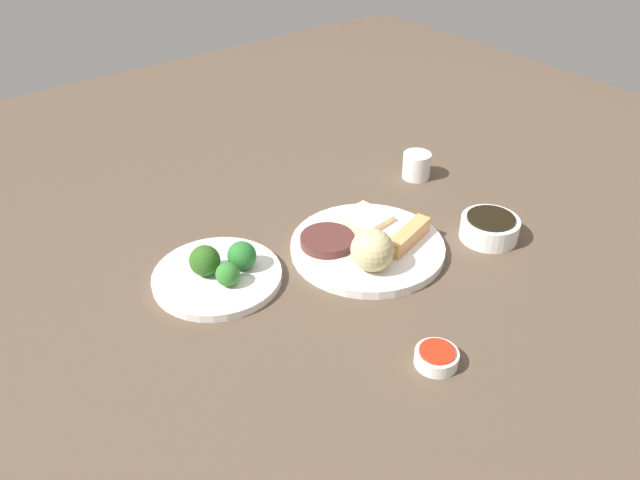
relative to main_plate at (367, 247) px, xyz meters
name	(u,v)px	position (x,y,z in m)	size (l,w,h in m)	color
tabletop	(346,253)	(0.03, 0.03, -0.02)	(2.20, 2.20, 0.02)	brown
main_plate	(367,247)	(0.00, 0.00, 0.00)	(0.27, 0.27, 0.02)	white
rice_scoop	(372,250)	(-0.06, 0.04, 0.04)	(0.07, 0.07, 0.07)	#C3B881
spring_roll	(408,236)	(-0.04, -0.06, 0.02)	(0.11, 0.03, 0.03)	tan
crab_rangoon_wonton	(364,219)	(0.06, -0.04, 0.02)	(0.08, 0.08, 0.01)	beige
stir_fry_heap	(327,240)	(0.04, 0.06, 0.02)	(0.10, 0.10, 0.02)	#502724
broccoli_plate	(217,277)	(0.09, 0.25, 0.00)	(0.22, 0.22, 0.01)	white
broccoli_floret_0	(205,261)	(0.10, 0.27, 0.03)	(0.05, 0.05, 0.05)	#295A1B
broccoli_floret_1	(228,274)	(0.05, 0.25, 0.03)	(0.04, 0.04, 0.04)	#2F722A
broccoli_floret_2	(242,256)	(0.08, 0.21, 0.03)	(0.05, 0.05, 0.05)	#256D2A
soy_sauce_bowl	(489,228)	(-0.10, -0.20, 0.01)	(0.11, 0.11, 0.04)	white
soy_sauce_bowl_liquid	(491,218)	(-0.10, -0.20, 0.03)	(0.09, 0.09, 0.00)	black
sauce_ramekin_sweet_and_sour	(436,358)	(-0.27, 0.11, 0.00)	(0.06, 0.06, 0.02)	white
sauce_ramekin_sweet_and_sour_liquid	(437,351)	(-0.27, 0.11, 0.02)	(0.05, 0.05, 0.00)	red
teacup	(416,166)	(0.14, -0.26, 0.02)	(0.06, 0.06, 0.05)	white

